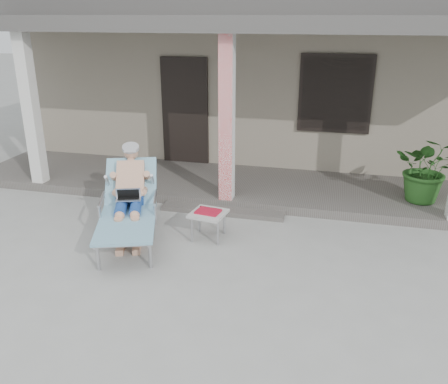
# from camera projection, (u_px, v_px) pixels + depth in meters

# --- Properties ---
(ground) EXTENTS (60.00, 60.00, 0.00)m
(ground) POSITION_uv_depth(u_px,v_px,m) (187.00, 269.00, 5.99)
(ground) COLOR #9E9E99
(ground) RESTS_ON ground
(house) EXTENTS (10.40, 5.40, 3.30)m
(house) POSITION_uv_depth(u_px,v_px,m) (270.00, 75.00, 11.30)
(house) COLOR gray
(house) RESTS_ON ground
(porch_deck) EXTENTS (10.00, 2.00, 0.15)m
(porch_deck) POSITION_uv_depth(u_px,v_px,m) (238.00, 185.00, 8.68)
(porch_deck) COLOR #605B56
(porch_deck) RESTS_ON ground
(porch_overhang) EXTENTS (10.00, 2.30, 2.85)m
(porch_overhang) POSITION_uv_depth(u_px,v_px,m) (239.00, 29.00, 7.68)
(porch_overhang) COLOR silver
(porch_overhang) RESTS_ON porch_deck
(porch_step) EXTENTS (2.00, 0.30, 0.07)m
(porch_step) POSITION_uv_depth(u_px,v_px,m) (222.00, 211.00, 7.65)
(porch_step) COLOR #605B56
(porch_step) RESTS_ON ground
(lounger) EXTENTS (1.34, 2.04, 1.29)m
(lounger) POSITION_uv_depth(u_px,v_px,m) (128.00, 184.00, 6.61)
(lounger) COLOR #B7B7BC
(lounger) RESTS_ON ground
(side_table) EXTENTS (0.54, 0.54, 0.42)m
(side_table) POSITION_uv_depth(u_px,v_px,m) (208.00, 215.00, 6.70)
(side_table) COLOR #B9BAB4
(side_table) RESTS_ON ground
(potted_palm) EXTENTS (1.12, 1.01, 1.10)m
(potted_palm) POSITION_uv_depth(u_px,v_px,m) (428.00, 169.00, 7.56)
(potted_palm) COLOR #26591E
(potted_palm) RESTS_ON porch_deck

